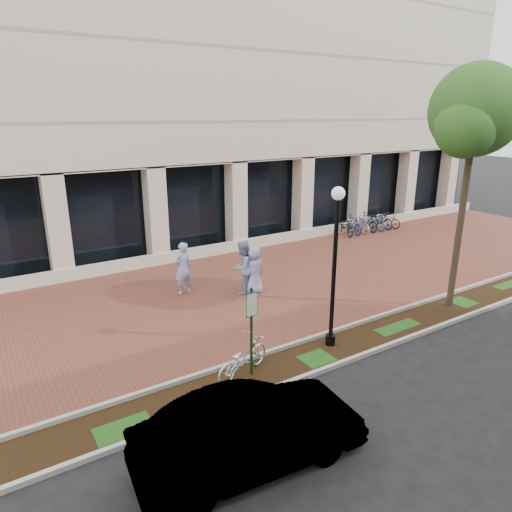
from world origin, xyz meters
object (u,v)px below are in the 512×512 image
pedestrian_right (254,270)px  sedan_near_curb (251,432)px  lamppost (335,260)px  pedestrian_left (183,268)px  bike_rack_cluster (367,222)px  parking_sign (252,321)px  pedestrian_mid (242,267)px  locked_bicycle (242,358)px  street_tree (475,117)px  bollard (360,224)px

pedestrian_right → sedan_near_curb: size_ratio=0.41×
lamppost → pedestrian_left: (-1.95, 5.85, -1.59)m
pedestrian_right → bike_rack_cluster: (10.25, 4.43, -0.40)m
parking_sign → pedestrian_mid: 5.55m
parking_sign → lamppost: (2.72, 0.12, 1.06)m
locked_bicycle → bike_rack_cluster: bearing=-75.9°
pedestrian_left → bike_rack_cluster: (12.44, 3.09, -0.48)m
lamppost → locked_bicycle: (-2.94, -0.03, -2.08)m
lamppost → locked_bicycle: bearing=-179.4°
street_tree → locked_bicycle: street_tree is taller
bike_rack_cluster → sedan_near_curb: (-14.85, -11.69, 0.23)m
locked_bicycle → bike_rack_cluster: bike_rack_cluster is taller
street_tree → pedestrian_right: street_tree is taller
parking_sign → locked_bicycle: parking_sign is taller
street_tree → locked_bicycle: size_ratio=4.27×
lamppost → bike_rack_cluster: lamppost is taller
locked_bicycle → parking_sign: bearing=-133.9°
street_tree → bollard: (4.54, 8.96, -5.76)m
parking_sign → pedestrian_right: (2.97, 4.64, -0.61)m
locked_bicycle → pedestrian_mid: bearing=-50.4°
locked_bicycle → sedan_near_curb: (-1.43, -2.72, 0.24)m
parking_sign → bollard: parking_sign is taller
bike_rack_cluster → street_tree: bearing=-111.0°
parking_sign → street_tree: 9.34m
street_tree → pedestrian_mid: street_tree is taller
lamppost → locked_bicycle: 3.60m
street_tree → pedestrian_mid: size_ratio=3.94×
pedestrian_left → bollard: bearing=-175.3°
lamppost → pedestrian_right: (0.24, 4.51, -1.67)m
lamppost → pedestrian_left: 6.37m
locked_bicycle → street_tree: bearing=-110.0°
street_tree → bollard: bearing=63.1°
bollard → bike_rack_cluster: (0.62, 0.06, 0.01)m
street_tree → parking_sign: bearing=-179.7°
locked_bicycle → bike_rack_cluster: 16.15m
pedestrian_mid → pedestrian_right: pedestrian_mid is taller
parking_sign → bollard: (12.60, 9.00, -1.03)m
street_tree → bike_rack_cluster: size_ratio=1.87×
sedan_near_curb → street_tree: bearing=-69.7°
pedestrian_left → pedestrian_mid: size_ratio=0.98×
pedestrian_mid → pedestrian_right: bearing=121.1°
lamppost → bike_rack_cluster: size_ratio=1.08×
sedan_near_curb → locked_bicycle: bearing=-22.8°
lamppost → bollard: size_ratio=4.86×
pedestrian_right → bike_rack_cluster: bearing=-160.7°
pedestrian_mid → bollard: size_ratio=2.12×
parking_sign → sedan_near_curb: 3.19m
parking_sign → pedestrian_left: bearing=78.1°
street_tree → locked_bicycle: 10.07m
locked_bicycle → bike_rack_cluster: (13.43, 8.97, 0.01)m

